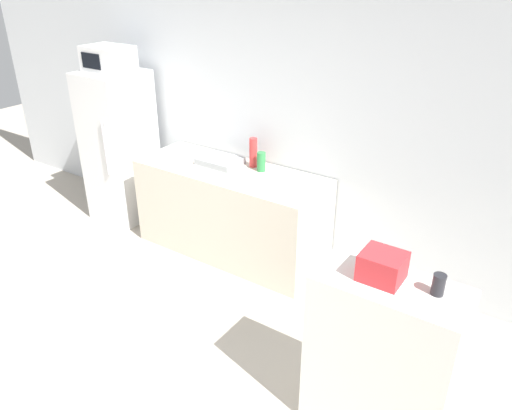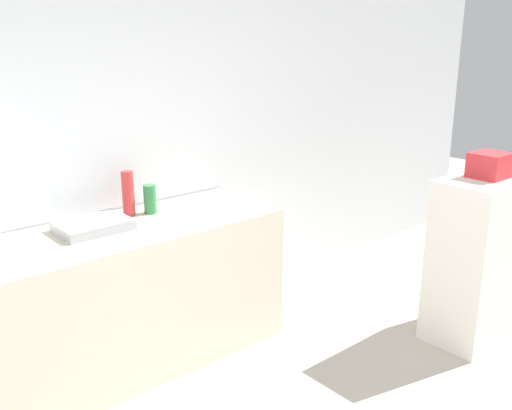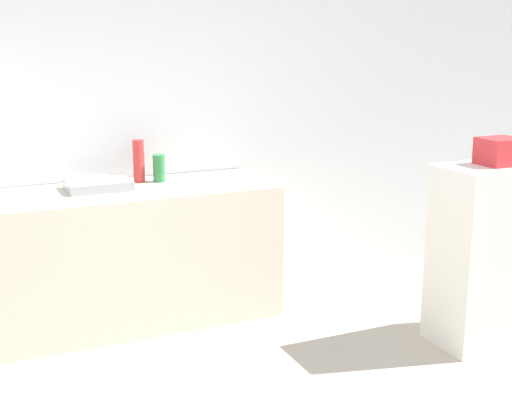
{
  "view_description": "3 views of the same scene",
  "coord_description": "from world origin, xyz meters",
  "px_view_note": "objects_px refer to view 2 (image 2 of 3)",
  "views": [
    {
      "loc": [
        2.54,
        -1.19,
        2.69
      ],
      "look_at": [
        0.48,
        1.84,
        0.86
      ],
      "focal_mm": 35.0,
      "sensor_mm": 36.0,
      "label": 1
    },
    {
      "loc": [
        -1.58,
        -0.63,
        1.97
      ],
      "look_at": [
        0.32,
        1.6,
        1.09
      ],
      "focal_mm": 40.0,
      "sensor_mm": 36.0,
      "label": 2
    },
    {
      "loc": [
        -1.16,
        -2.11,
        1.86
      ],
      "look_at": [
        0.45,
        1.51,
        0.9
      ],
      "focal_mm": 50.0,
      "sensor_mm": 36.0,
      "label": 3
    }
  ],
  "objects_px": {
    "bottle_short": "(150,199)",
    "basket": "(490,165)",
    "jar": "(507,161)",
    "bottle_tall": "(128,193)"
  },
  "relations": [
    {
      "from": "bottle_tall",
      "to": "jar",
      "type": "relative_size",
      "value": 2.36
    },
    {
      "from": "bottle_short",
      "to": "bottle_tall",
      "type": "bearing_deg",
      "value": 158.16
    },
    {
      "from": "bottle_tall",
      "to": "bottle_short",
      "type": "xyz_separation_m",
      "value": [
        0.12,
        -0.05,
        -0.05
      ]
    },
    {
      "from": "jar",
      "to": "bottle_short",
      "type": "bearing_deg",
      "value": 146.55
    },
    {
      "from": "basket",
      "to": "jar",
      "type": "xyz_separation_m",
      "value": [
        0.3,
        0.03,
        -0.02
      ]
    },
    {
      "from": "bottle_tall",
      "to": "jar",
      "type": "bearing_deg",
      "value": -32.84
    },
    {
      "from": "bottle_tall",
      "to": "bottle_short",
      "type": "height_order",
      "value": "bottle_tall"
    },
    {
      "from": "basket",
      "to": "bottle_short",
      "type": "bearing_deg",
      "value": 141.49
    },
    {
      "from": "bottle_short",
      "to": "basket",
      "type": "relative_size",
      "value": 0.79
    },
    {
      "from": "bottle_short",
      "to": "basket",
      "type": "xyz_separation_m",
      "value": [
        1.68,
        -1.34,
        0.2
      ]
    }
  ]
}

